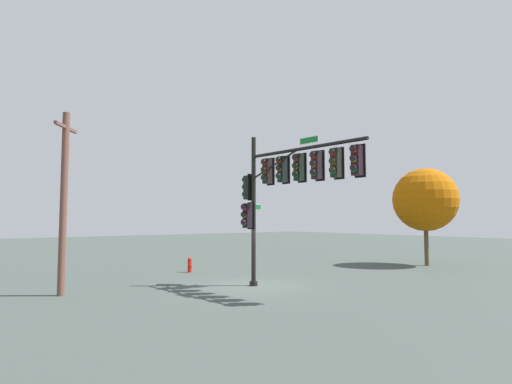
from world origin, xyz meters
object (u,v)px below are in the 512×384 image
(signal_pole_assembly, at_px, (286,181))
(fire_hydrant, at_px, (190,265))
(tree_near, at_px, (425,200))
(utility_pole, at_px, (64,199))

(signal_pole_assembly, relative_size, fire_hydrant, 8.11)
(fire_hydrant, distance_m, tree_near, 15.62)
(signal_pole_assembly, distance_m, utility_pole, 8.94)
(utility_pole, height_order, fire_hydrant, utility_pole)
(signal_pole_assembly, bearing_deg, fire_hydrant, -179.54)
(fire_hydrant, relative_size, tree_near, 0.13)
(utility_pole, height_order, tree_near, utility_pole)
(signal_pole_assembly, xyz_separation_m, tree_near, (-1.32, 13.56, -0.34))
(tree_near, bearing_deg, fire_hydrant, -115.81)
(tree_near, bearing_deg, signal_pole_assembly, -84.43)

